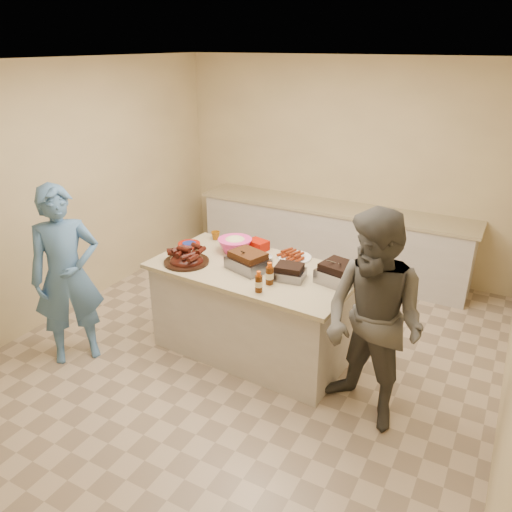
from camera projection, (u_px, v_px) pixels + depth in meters
The scene contains 20 objects.
room at pixel (250, 352), 4.96m from camera, with size 4.50×5.00×2.70m, color beige, non-canonical shape.
back_counter at pixel (331, 239), 6.56m from camera, with size 3.60×0.64×0.90m, color beige, non-canonical shape.
island at pixel (254, 350), 4.99m from camera, with size 1.91×1.01×0.90m, color beige, non-canonical shape.
rib_platter at pixel (187, 263), 4.74m from camera, with size 0.43×0.43×0.17m, color #3D110A, non-canonical shape.
pulled_pork_tray at pixel (248, 269), 4.61m from camera, with size 0.36×0.28×0.11m, color #47230F.
brisket_tray at pixel (289, 278), 4.43m from camera, with size 0.27×0.23×0.08m, color black.
roasting_pan at pixel (337, 282), 4.37m from camera, with size 0.31×0.31×0.12m, color gray.
coleslaw_bowl at pixel (235, 252), 4.99m from camera, with size 0.34×0.34×0.23m, color #E43289, non-canonical shape.
sausage_plate at pixel (295, 258), 4.84m from camera, with size 0.33×0.33×0.05m, color silver.
mac_cheese_dish at pixel (336, 273), 4.53m from camera, with size 0.28×0.21×0.08m, color orange.
bbq_bottle_a at pixel (269, 284), 4.33m from camera, with size 0.07×0.07×0.20m, color #411D06.
bbq_bottle_b at pixel (259, 292), 4.19m from camera, with size 0.06×0.06×0.19m, color #411D06.
mustard_bottle at pixel (253, 261), 4.77m from camera, with size 0.04×0.04×0.11m, color yellow.
sauce_bowl at pixel (265, 261), 4.79m from camera, with size 0.14×0.04×0.14m, color silver.
plate_stack_large at pixel (189, 246), 5.14m from camera, with size 0.23×0.23×0.03m, color #991002.
plate_stack_small at pixel (181, 253), 4.97m from camera, with size 0.20×0.20×0.03m, color #991002.
plastic_cup at pixel (216, 239), 5.30m from camera, with size 0.10×0.09×0.10m, color #824A08.
basket_stack at pixel (258, 250), 5.04m from camera, with size 0.20×0.15×0.10m, color #991002.
guest_blue at pixel (80, 355), 4.92m from camera, with size 0.63×1.72×0.41m, color teal.
guest_gray at pixel (363, 415), 4.12m from camera, with size 0.86×1.77×0.67m, color #55534C.
Camera 1 is at (2.04, -3.65, 2.84)m, focal length 35.00 mm.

